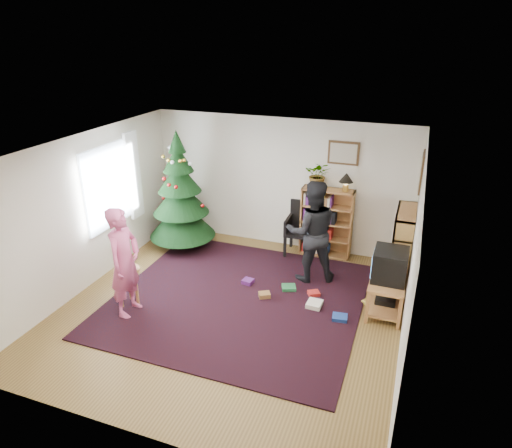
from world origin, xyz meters
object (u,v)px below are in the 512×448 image
(crt_tv, at_px, (390,265))
(person_by_chair, at_px, (312,232))
(picture_back, at_px, (344,153))
(armchair, at_px, (303,226))
(person_standing, at_px, (125,262))
(table_lamp, at_px, (346,179))
(bookshelf_right, at_px, (402,247))
(potted_plant, at_px, (318,175))
(christmas_tree, at_px, (181,201))
(stool, at_px, (128,277))
(picture_right, at_px, (422,172))
(tv_stand, at_px, (387,292))
(bookshelf_back, at_px, (326,222))

(crt_tv, xyz_separation_m, person_by_chair, (-1.31, 0.55, 0.10))
(picture_back, bearing_deg, armchair, -163.99)
(person_standing, distance_m, table_lamp, 4.01)
(table_lamp, bearing_deg, bookshelf_right, -29.72)
(crt_tv, distance_m, potted_plant, 2.27)
(picture_back, bearing_deg, table_lamp, -52.61)
(christmas_tree, relative_size, table_lamp, 6.82)
(stool, distance_m, person_standing, 0.40)
(table_lamp, bearing_deg, picture_right, -25.78)
(crt_tv, height_order, table_lamp, table_lamp)
(picture_right, relative_size, table_lamp, 1.78)
(stool, relative_size, potted_plant, 1.28)
(potted_plant, bearing_deg, stool, -129.42)
(person_standing, bearing_deg, armchair, -35.56)
(picture_back, height_order, bookshelf_right, picture_back)
(picture_right, distance_m, person_standing, 4.66)
(tv_stand, bearing_deg, bookshelf_back, 129.18)
(bookshelf_right, xyz_separation_m, person_standing, (-3.74, -2.30, 0.18))
(armchair, distance_m, potted_plant, 1.04)
(picture_right, bearing_deg, crt_tv, -104.97)
(tv_stand, relative_size, stool, 1.44)
(tv_stand, relative_size, person_standing, 0.54)
(bookshelf_back, distance_m, stool, 3.70)
(picture_right, relative_size, stool, 0.94)
(picture_right, height_order, person_standing, picture_right)
(person_by_chair, bearing_deg, crt_tv, 134.43)
(picture_back, bearing_deg, crt_tv, -57.72)
(christmas_tree, bearing_deg, picture_back, 14.80)
(person_by_chair, bearing_deg, potted_plant, -104.27)
(bookshelf_back, height_order, stool, bookshelf_back)
(crt_tv, bearing_deg, tv_stand, -0.00)
(picture_right, distance_m, person_by_chair, 1.94)
(stool, bearing_deg, tv_stand, 17.86)
(christmas_tree, bearing_deg, crt_tv, -13.21)
(potted_plant, bearing_deg, tv_stand, -46.66)
(tv_stand, xyz_separation_m, stool, (-3.73, -1.20, 0.17))
(picture_back, distance_m, picture_right, 1.51)
(crt_tv, bearing_deg, person_standing, -159.29)
(person_standing, xyz_separation_m, table_lamp, (2.66, 2.92, 0.68))
(picture_right, relative_size, armchair, 0.60)
(crt_tv, bearing_deg, bookshelf_right, 82.51)
(bookshelf_right, bearing_deg, stool, 119.01)
(bookshelf_back, bearing_deg, table_lamp, 0.00)
(person_by_chair, xyz_separation_m, table_lamp, (0.35, 1.01, 0.65))
(tv_stand, bearing_deg, person_standing, -159.30)
(christmas_tree, distance_m, crt_tv, 4.06)
(bookshelf_right, bearing_deg, person_by_chair, 105.12)
(potted_plant, bearing_deg, person_by_chair, -81.34)
(bookshelf_right, height_order, table_lamp, table_lamp)
(picture_back, distance_m, tv_stand, 2.58)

